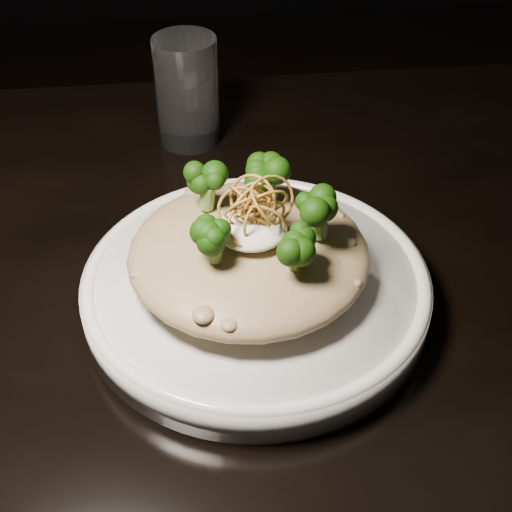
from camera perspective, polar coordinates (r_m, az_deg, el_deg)
The scene contains 7 objects.
table at distance 0.75m, azimuth 1.78°, elevation -5.41°, with size 1.10×0.80×0.75m.
plate at distance 0.64m, azimuth -0.00°, elevation -2.66°, with size 0.31×0.31×0.03m, color white.
risotto at distance 0.62m, azimuth -0.59°, elevation 0.22°, with size 0.21×0.21×0.05m, color brown.
broccoli at distance 0.59m, azimuth 0.08°, elevation 3.67°, with size 0.13×0.13×0.05m, color black, non-canonical shape.
cheese at distance 0.59m, azimuth -0.37°, elevation 2.21°, with size 0.06×0.06×0.02m, color silver.
shallots at distance 0.58m, azimuth 0.15°, elevation 4.32°, with size 0.06×0.06×0.04m, color brown, non-canonical shape.
drinking_glass at distance 0.85m, azimuth -5.52°, elevation 12.97°, with size 0.07×0.07×0.13m, color white.
Camera 1 is at (-0.08, -0.52, 1.20)m, focal length 50.00 mm.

